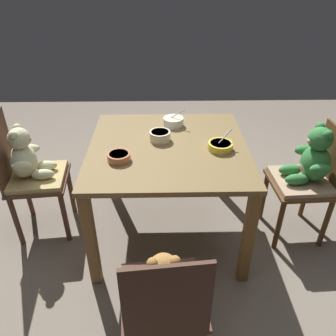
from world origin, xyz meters
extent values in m
cube|color=#74685B|center=(0.00, 0.00, -0.02)|extent=(5.20, 5.20, 0.04)
cube|color=brown|center=(0.00, 0.00, 0.70)|extent=(1.01, 0.99, 0.03)
cube|color=brown|center=(-0.46, -0.45, 0.34)|extent=(0.06, 0.06, 0.69)
cube|color=brown|center=(0.46, -0.45, 0.34)|extent=(0.06, 0.06, 0.69)
cube|color=brown|center=(-0.46, 0.45, 0.34)|extent=(0.06, 0.06, 0.69)
cube|color=brown|center=(0.46, 0.45, 0.34)|extent=(0.06, 0.06, 0.69)
cube|color=#482E22|center=(-0.04, -0.89, 0.42)|extent=(0.41, 0.44, 0.02)
cube|color=#482E22|center=(-0.03, -1.08, 0.64)|extent=(0.35, 0.05, 0.41)
cylinder|color=#482E22|center=(0.10, -0.70, 0.21)|extent=(0.04, 0.04, 0.41)
cylinder|color=#482E22|center=(-0.22, -0.73, 0.21)|extent=(0.04, 0.04, 0.41)
ellipsoid|color=olive|center=(-0.04, -0.96, 0.53)|extent=(0.18, 0.16, 0.20)
ellipsoid|color=beige|center=(-0.04, -0.91, 0.52)|extent=(0.10, 0.06, 0.12)
sphere|color=olive|center=(-0.04, -0.95, 0.68)|extent=(0.13, 0.13, 0.13)
ellipsoid|color=beige|center=(-0.04, -0.91, 0.67)|extent=(0.05, 0.05, 0.04)
sphere|color=olive|center=(0.01, -0.96, 0.73)|extent=(0.05, 0.05, 0.05)
sphere|color=olive|center=(-0.08, -0.96, 0.73)|extent=(0.05, 0.05, 0.05)
ellipsoid|color=olive|center=(0.06, -0.93, 0.56)|extent=(0.06, 0.12, 0.05)
ellipsoid|color=olive|center=(-0.14, -0.95, 0.56)|extent=(0.06, 0.12, 0.05)
ellipsoid|color=olive|center=(0.00, -0.85, 0.46)|extent=(0.07, 0.13, 0.06)
ellipsoid|color=olive|center=(-0.09, -0.86, 0.46)|extent=(0.07, 0.13, 0.06)
cube|color=#4C2F22|center=(-0.90, 0.06, 0.42)|extent=(0.42, 0.42, 0.02)
cube|color=#4C2F22|center=(-1.08, 0.04, 0.67)|extent=(0.05, 0.35, 0.47)
cylinder|color=#4C2F22|center=(-0.72, -0.09, 0.21)|extent=(0.04, 0.04, 0.41)
cylinder|color=#4C2F22|center=(-0.75, 0.24, 0.21)|extent=(0.04, 0.04, 0.41)
cylinder|color=#4C2F22|center=(-1.04, -0.12, 0.21)|extent=(0.04, 0.04, 0.41)
cylinder|color=#4C2F22|center=(-1.08, 0.20, 0.21)|extent=(0.04, 0.04, 0.41)
cube|color=tan|center=(-0.90, 0.06, 0.45)|extent=(0.39, 0.39, 0.04)
ellipsoid|color=beige|center=(-0.96, 0.05, 0.59)|extent=(0.19, 0.22, 0.23)
ellipsoid|color=#CCB78C|center=(-0.91, 0.06, 0.57)|extent=(0.07, 0.12, 0.14)
sphere|color=beige|center=(-0.95, 0.05, 0.75)|extent=(0.14, 0.14, 0.14)
ellipsoid|color=#CCB78C|center=(-0.90, 0.06, 0.74)|extent=(0.05, 0.06, 0.04)
sphere|color=beige|center=(-0.96, 0.00, 0.81)|extent=(0.05, 0.05, 0.05)
sphere|color=beige|center=(-0.97, 0.10, 0.81)|extent=(0.05, 0.05, 0.05)
ellipsoid|color=beige|center=(-0.93, -0.06, 0.61)|extent=(0.14, 0.08, 0.06)
ellipsoid|color=beige|center=(-0.95, 0.17, 0.61)|extent=(0.14, 0.08, 0.06)
ellipsoid|color=beige|center=(-0.84, 0.01, 0.51)|extent=(0.16, 0.08, 0.07)
ellipsoid|color=beige|center=(-0.85, 0.12, 0.51)|extent=(0.16, 0.08, 0.07)
cube|color=#52371A|center=(0.90, -0.03, 0.42)|extent=(0.41, 0.40, 0.02)
cube|color=#52371A|center=(1.08, -0.02, 0.63)|extent=(0.04, 0.35, 0.39)
cylinder|color=#52371A|center=(0.73, 0.13, 0.21)|extent=(0.04, 0.04, 0.41)
cylinder|color=#52371A|center=(0.74, -0.20, 0.21)|extent=(0.04, 0.04, 0.41)
cylinder|color=#52371A|center=(1.05, 0.14, 0.21)|extent=(0.04, 0.04, 0.41)
cylinder|color=#52371A|center=(1.07, -0.18, 0.21)|extent=(0.04, 0.04, 0.41)
cube|color=tan|center=(0.90, -0.03, 0.45)|extent=(0.37, 0.37, 0.04)
ellipsoid|color=#347C3B|center=(0.96, -0.02, 0.59)|extent=(0.19, 0.22, 0.24)
ellipsoid|color=#C8B09B|center=(0.91, -0.03, 0.58)|extent=(0.07, 0.12, 0.15)
sphere|color=#347C3B|center=(0.95, -0.02, 0.77)|extent=(0.15, 0.15, 0.15)
ellipsoid|color=#C8B09B|center=(0.90, -0.03, 0.76)|extent=(0.06, 0.06, 0.05)
sphere|color=#347C3B|center=(0.96, 0.03, 0.83)|extent=(0.06, 0.06, 0.06)
sphere|color=#347C3B|center=(0.97, -0.08, 0.83)|extent=(0.06, 0.06, 0.06)
ellipsoid|color=#347C3B|center=(0.93, 0.10, 0.62)|extent=(0.14, 0.07, 0.07)
ellipsoid|color=#347C3B|center=(0.94, -0.14, 0.62)|extent=(0.14, 0.07, 0.07)
ellipsoid|color=#347C3B|center=(0.83, 0.03, 0.51)|extent=(0.16, 0.08, 0.07)
ellipsoid|color=#347C3B|center=(0.84, -0.09, 0.51)|extent=(0.16, 0.08, 0.07)
cylinder|color=yellow|center=(0.32, -0.05, 0.74)|extent=(0.16, 0.16, 0.05)
cylinder|color=yellow|center=(0.32, -0.05, 0.73)|extent=(0.09, 0.09, 0.01)
cylinder|color=#CEB084|center=(0.32, -0.05, 0.76)|extent=(0.13, 0.13, 0.01)
cylinder|color=#BCBCC1|center=(0.35, -0.03, 0.80)|extent=(0.09, 0.07, 0.08)
ellipsoid|color=#BCBCC1|center=(0.31, -0.06, 0.76)|extent=(0.04, 0.04, 0.01)
cylinder|color=silver|center=(0.04, 0.30, 0.75)|extent=(0.14, 0.14, 0.06)
cylinder|color=silver|center=(0.04, 0.30, 0.73)|extent=(0.08, 0.08, 0.01)
cylinder|color=beige|center=(0.04, 0.30, 0.77)|extent=(0.12, 0.12, 0.01)
cylinder|color=#BCBCC1|center=(0.07, 0.29, 0.81)|extent=(0.10, 0.03, 0.07)
ellipsoid|color=#BCBCC1|center=(0.03, 0.30, 0.77)|extent=(0.04, 0.03, 0.01)
cylinder|color=beige|center=(-0.05, 0.07, 0.75)|extent=(0.14, 0.14, 0.06)
cylinder|color=beige|center=(-0.05, 0.07, 0.73)|extent=(0.08, 0.08, 0.01)
cylinder|color=beige|center=(-0.05, 0.07, 0.78)|extent=(0.11, 0.11, 0.01)
cylinder|color=#BC6E48|center=(-0.29, -0.17, 0.74)|extent=(0.14, 0.14, 0.05)
cylinder|color=#BC6E48|center=(-0.29, -0.17, 0.73)|extent=(0.08, 0.08, 0.01)
cylinder|color=#C8B18E|center=(-0.29, -0.17, 0.76)|extent=(0.11, 0.11, 0.01)
camera|label=1|loc=(-0.04, -1.86, 1.75)|focal=35.69mm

